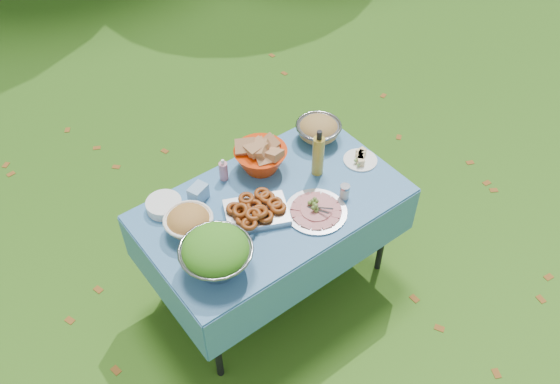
# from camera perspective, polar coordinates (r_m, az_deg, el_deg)

# --- Properties ---
(ground) EXTENTS (80.00, 80.00, 0.00)m
(ground) POSITION_cam_1_polar(r_m,az_deg,el_deg) (3.88, -0.63, -8.67)
(ground) COLOR #16370A
(ground) RESTS_ON ground
(picnic_table) EXTENTS (1.46, 0.86, 0.76)m
(picnic_table) POSITION_cam_1_polar(r_m,az_deg,el_deg) (3.58, -0.68, -5.15)
(picnic_table) COLOR #74B7DE
(picnic_table) RESTS_ON ground
(salad_bowl) EXTENTS (0.46, 0.46, 0.24)m
(salad_bowl) POSITION_cam_1_polar(r_m,az_deg,el_deg) (2.92, -6.18, -5.87)
(salad_bowl) COLOR gray
(salad_bowl) RESTS_ON picnic_table
(pasta_bowl_white) EXTENTS (0.33, 0.33, 0.14)m
(pasta_bowl_white) POSITION_cam_1_polar(r_m,az_deg,el_deg) (3.13, -8.80, -2.83)
(pasta_bowl_white) COLOR white
(pasta_bowl_white) RESTS_ON picnic_table
(plate_stack) EXTENTS (0.23, 0.23, 0.06)m
(plate_stack) POSITION_cam_1_polar(r_m,az_deg,el_deg) (3.30, -11.10, -1.25)
(plate_stack) COLOR white
(plate_stack) RESTS_ON picnic_table
(wipes_box) EXTENTS (0.12, 0.11, 0.09)m
(wipes_box) POSITION_cam_1_polar(r_m,az_deg,el_deg) (3.30, -7.87, -0.11)
(wipes_box) COLOR #85B6E1
(wipes_box) RESTS_ON picnic_table
(sanitizer_bottle) EXTENTS (0.05, 0.05, 0.14)m
(sanitizer_bottle) POSITION_cam_1_polar(r_m,az_deg,el_deg) (3.39, -5.47, 2.18)
(sanitizer_bottle) COLOR #D28093
(sanitizer_bottle) RESTS_ON picnic_table
(bread_bowl) EXTENTS (0.37, 0.37, 0.21)m
(bread_bowl) POSITION_cam_1_polar(r_m,az_deg,el_deg) (3.42, -1.88, 3.64)
(bread_bowl) COLOR red
(bread_bowl) RESTS_ON picnic_table
(pasta_bowl_steel) EXTENTS (0.28, 0.28, 0.15)m
(pasta_bowl_steel) POSITION_cam_1_polar(r_m,az_deg,el_deg) (3.64, 3.72, 6.06)
(pasta_bowl_steel) COLOR gray
(pasta_bowl_steel) RESTS_ON picnic_table
(fried_tray) EXTENTS (0.41, 0.36, 0.08)m
(fried_tray) POSITION_cam_1_polar(r_m,az_deg,el_deg) (3.20, -2.27, -1.77)
(fried_tray) COLOR silver
(fried_tray) RESTS_ON picnic_table
(charcuterie_platter) EXTENTS (0.37, 0.37, 0.08)m
(charcuterie_platter) POSITION_cam_1_polar(r_m,az_deg,el_deg) (3.21, 3.51, -1.50)
(charcuterie_platter) COLOR #A0A2A7
(charcuterie_platter) RESTS_ON picnic_table
(oil_bottle) EXTENTS (0.08, 0.08, 0.31)m
(oil_bottle) POSITION_cam_1_polar(r_m,az_deg,el_deg) (3.36, 3.71, 3.82)
(oil_bottle) COLOR gold
(oil_bottle) RESTS_ON picnic_table
(cheese_plate) EXTENTS (0.24, 0.24, 0.06)m
(cheese_plate) POSITION_cam_1_polar(r_m,az_deg,el_deg) (3.54, 7.77, 3.34)
(cheese_plate) COLOR white
(cheese_plate) RESTS_ON picnic_table
(shaker) EXTENTS (0.06, 0.06, 0.09)m
(shaker) POSITION_cam_1_polar(r_m,az_deg,el_deg) (3.30, 6.23, 0.04)
(shaker) COLOR silver
(shaker) RESTS_ON picnic_table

